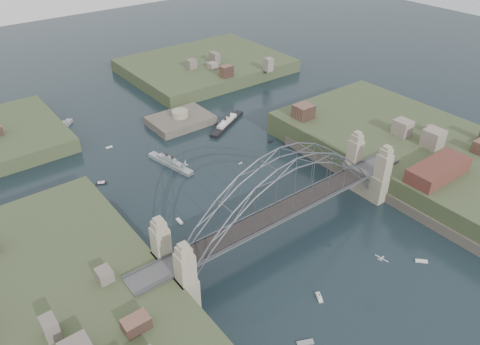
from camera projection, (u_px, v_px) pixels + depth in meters
name	position (u px, v px, depth m)	size (l,w,h in m)	color
ground	(282.00, 235.00, 117.58)	(500.00, 500.00, 0.00)	black
bridge	(285.00, 197.00, 110.86)	(84.00, 13.80, 24.60)	#48494B
shore_east	(417.00, 158.00, 145.71)	(50.50, 90.00, 12.00)	#374327
headland_ne	(206.00, 70.00, 215.85)	(70.00, 55.00, 9.50)	#374327
fort_island	(181.00, 125.00, 170.47)	(22.00, 16.00, 9.40)	#4D473D
wharf_shed	(438.00, 170.00, 125.23)	(20.00, 8.00, 4.00)	#592D26
finger_pier	(467.00, 229.00, 118.44)	(4.00, 22.00, 1.40)	#48494B
naval_cruiser_near	(170.00, 163.00, 145.53)	(6.30, 18.80, 5.61)	gray
naval_cruiser_far	(60.00, 130.00, 164.64)	(13.24, 13.23, 5.55)	gray
ocean_liner	(227.00, 123.00, 168.93)	(20.86, 13.01, 5.41)	black
aeroplane	(381.00, 259.00, 99.42)	(1.77, 3.24, 0.47)	silver
small_boat_a	(179.00, 221.00, 122.10)	(1.12, 2.90, 0.45)	silver
small_boat_b	(240.00, 163.00, 146.64)	(1.77, 0.87, 0.45)	silver
small_boat_c	(319.00, 297.00, 100.01)	(2.21, 3.01, 1.43)	silver
small_boat_d	(270.00, 142.00, 158.70)	(2.29, 1.30, 0.45)	silver
small_boat_e	(101.00, 183.00, 137.05)	(3.41, 2.37, 1.43)	silver
small_boat_f	(185.00, 163.00, 145.28)	(1.93, 1.36, 2.38)	silver
small_boat_g	(421.00, 261.00, 109.49)	(2.64, 2.65, 0.45)	silver
small_boat_h	(109.00, 147.00, 155.32)	(2.26, 0.93, 0.45)	silver
small_boat_i	(324.00, 160.00, 148.58)	(2.04, 2.27, 0.45)	silver
small_boat_j	(305.00, 343.00, 90.35)	(3.52, 2.43, 0.45)	silver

